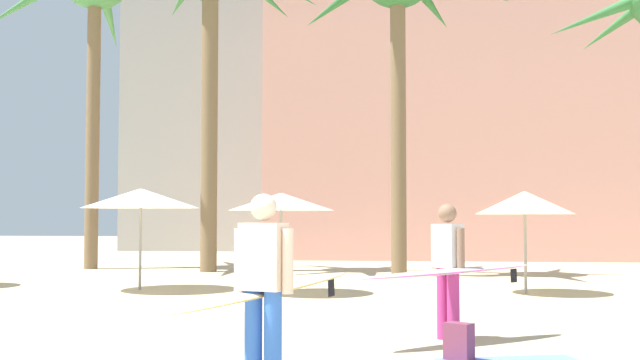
{
  "coord_description": "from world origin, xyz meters",
  "views": [
    {
      "loc": [
        1.36,
        -5.16,
        1.57
      ],
      "look_at": [
        0.17,
        5.53,
        2.11
      ],
      "focal_mm": 43.12,
      "sensor_mm": 36.0,
      "label": 1
    }
  ],
  "objects_px": {
    "cafe_umbrella_0": "(525,203)",
    "backpack": "(459,343)",
    "cafe_umbrella_5": "(141,198)",
    "cafe_umbrella_3": "(281,202)",
    "person_far_left": "(266,287)",
    "person_near_right": "(448,268)"
  },
  "relations": [
    {
      "from": "backpack",
      "to": "person_far_left",
      "type": "distance_m",
      "value": 2.65
    },
    {
      "from": "backpack",
      "to": "cafe_umbrella_5",
      "type": "bearing_deg",
      "value": 73.59
    },
    {
      "from": "cafe_umbrella_0",
      "to": "person_near_right",
      "type": "xyz_separation_m",
      "value": [
        -1.95,
        -6.49,
        -0.96
      ]
    },
    {
      "from": "cafe_umbrella_0",
      "to": "backpack",
      "type": "distance_m",
      "value": 8.23
    },
    {
      "from": "cafe_umbrella_3",
      "to": "person_far_left",
      "type": "distance_m",
      "value": 9.14
    },
    {
      "from": "cafe_umbrella_3",
      "to": "cafe_umbrella_0",
      "type": "bearing_deg",
      "value": 6.57
    },
    {
      "from": "cafe_umbrella_5",
      "to": "backpack",
      "type": "bearing_deg",
      "value": -50.42
    },
    {
      "from": "cafe_umbrella_0",
      "to": "person_far_left",
      "type": "xyz_separation_m",
      "value": [
        -3.75,
        -9.58,
        -0.95
      ]
    },
    {
      "from": "cafe_umbrella_3",
      "to": "person_far_left",
      "type": "bearing_deg",
      "value": -81.64
    },
    {
      "from": "cafe_umbrella_5",
      "to": "backpack",
      "type": "height_order",
      "value": "cafe_umbrella_5"
    },
    {
      "from": "cafe_umbrella_3",
      "to": "backpack",
      "type": "bearing_deg",
      "value": -66.41
    },
    {
      "from": "cafe_umbrella_5",
      "to": "cafe_umbrella_0",
      "type": "bearing_deg",
      "value": 0.94
    },
    {
      "from": "cafe_umbrella_0",
      "to": "cafe_umbrella_5",
      "type": "height_order",
      "value": "cafe_umbrella_5"
    },
    {
      "from": "cafe_umbrella_0",
      "to": "person_far_left",
      "type": "height_order",
      "value": "cafe_umbrella_0"
    },
    {
      "from": "cafe_umbrella_5",
      "to": "backpack",
      "type": "xyz_separation_m",
      "value": [
        6.36,
        -7.69,
        -1.8
      ]
    },
    {
      "from": "person_near_right",
      "to": "cafe_umbrella_5",
      "type": "bearing_deg",
      "value": -82.99
    },
    {
      "from": "cafe_umbrella_0",
      "to": "cafe_umbrella_3",
      "type": "bearing_deg",
      "value": -173.43
    },
    {
      "from": "cafe_umbrella_5",
      "to": "backpack",
      "type": "distance_m",
      "value": 10.14
    },
    {
      "from": "cafe_umbrella_5",
      "to": "person_far_left",
      "type": "height_order",
      "value": "cafe_umbrella_5"
    },
    {
      "from": "cafe_umbrella_0",
      "to": "backpack",
      "type": "height_order",
      "value": "cafe_umbrella_0"
    },
    {
      "from": "cafe_umbrella_5",
      "to": "cafe_umbrella_3",
      "type": "bearing_deg",
      "value": -7.99
    },
    {
      "from": "cafe_umbrella_5",
      "to": "person_near_right",
      "type": "bearing_deg",
      "value": -45.16
    }
  ]
}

